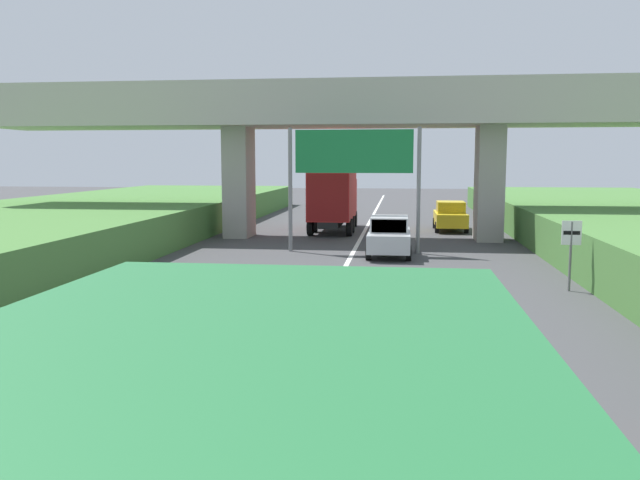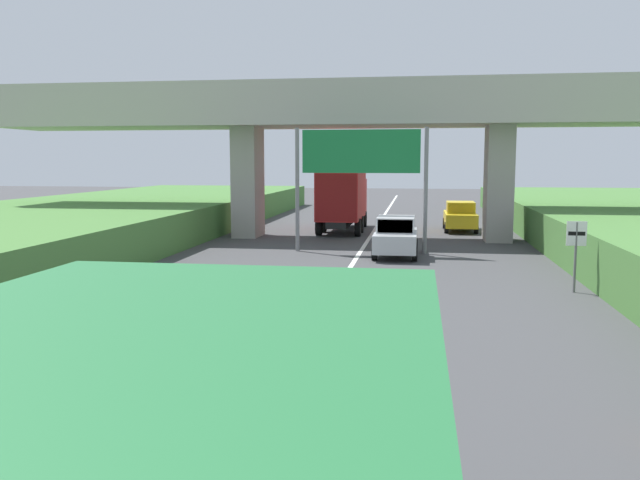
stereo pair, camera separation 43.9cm
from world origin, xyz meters
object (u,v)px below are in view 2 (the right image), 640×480
speed_limit_sign (576,246)px  car_silver (396,237)px  car_yellow (460,216)px  truck_red (343,198)px  overhead_highway_sign (361,160)px

speed_limit_sign → car_silver: 9.00m
car_silver → car_yellow: bearing=72.6°
truck_red → car_yellow: (6.71, 1.17, -1.08)m
speed_limit_sign → car_yellow: (-2.45, 17.52, -0.62)m
overhead_highway_sign → car_silver: overhead_highway_sign is taller
overhead_highway_sign → truck_red: size_ratio=0.81×
overhead_highway_sign → speed_limit_sign: bearing=-46.7°
overhead_highway_sign → speed_limit_sign: overhead_highway_sign is taller
truck_red → car_silver: 10.12m
truck_red → overhead_highway_sign: bearing=-78.3°
overhead_highway_sign → car_yellow: (4.95, 9.66, -3.25)m
truck_red → car_yellow: truck_red is taller
truck_red → car_yellow: bearing=9.9°
overhead_highway_sign → truck_red: (-1.75, 8.49, -2.17)m
speed_limit_sign → truck_red: bearing=119.2°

